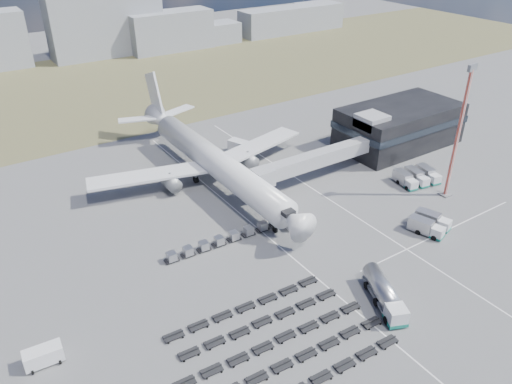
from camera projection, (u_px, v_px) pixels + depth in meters
ground at (306, 257)px, 84.74m from camera, size 420.00×420.00×0.00m
grass_strip at (98, 88)px, 164.44m from camera, size 420.00×90.00×0.01m
lane_markings at (337, 231)px, 91.59m from camera, size 47.12×110.00×0.01m
terminal at (399, 125)px, 122.39m from camera, size 30.40×16.40×11.00m
jet_bridge at (306, 163)px, 104.65m from camera, size 30.30×3.80×7.05m
airliner at (212, 159)px, 105.57m from camera, size 51.59×64.53×17.62m
skyline at (26, 45)px, 180.27m from camera, size 305.41×22.61×24.57m
fuel_tanker at (384, 294)px, 73.88m from camera, size 6.98×11.36×3.60m
pushback_tug at (294, 226)px, 91.80m from camera, size 3.12×2.10×1.34m
utility_van at (44, 356)px, 64.30m from camera, size 4.97×2.53×2.53m
catering_truck at (242, 148)px, 119.31m from camera, size 5.07×7.29×3.10m
service_trucks_near at (430, 224)px, 91.11m from camera, size 7.03×7.72×2.58m
service_trucks_far at (417, 177)px, 107.10m from camera, size 9.22×7.57×2.52m
uld_row at (227, 238)px, 87.87m from camera, size 23.26×2.42×1.57m
baggage_dollies at (276, 343)px, 67.52m from camera, size 30.79×18.76×0.68m
floodlight_mast at (458, 134)px, 96.27m from camera, size 2.58×2.10×27.21m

